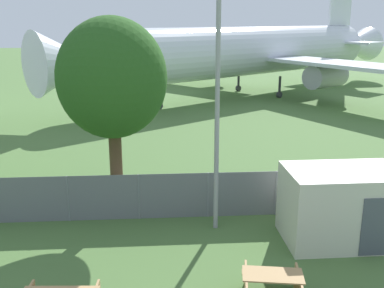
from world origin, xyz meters
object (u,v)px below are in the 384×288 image
at_px(picnic_bench_near_cabin, 272,284).
at_px(tree_near_hangar, 112,79).
at_px(airplane, 251,52).
at_px(portable_cabin, 342,206).

distance_m(picnic_bench_near_cabin, tree_near_hangar, 8.77).
relative_size(airplane, portable_cabin, 9.85).
relative_size(portable_cabin, picnic_bench_near_cabin, 2.11).
height_order(portable_cabin, picnic_bench_near_cabin, portable_cabin).
bearing_deg(picnic_bench_near_cabin, tree_near_hangar, 127.16).
bearing_deg(airplane, picnic_bench_near_cabin, 43.82).
bearing_deg(airplane, portable_cabin, 48.52).
bearing_deg(portable_cabin, airplane, 84.01).
height_order(airplane, portable_cabin, airplane).
bearing_deg(tree_near_hangar, airplane, 68.88).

